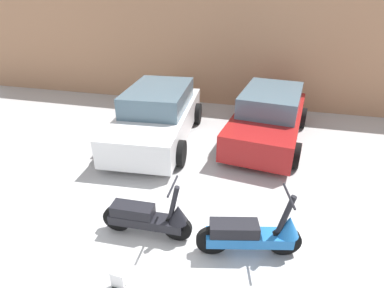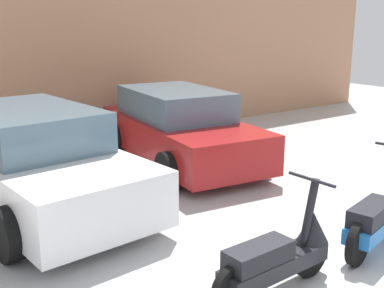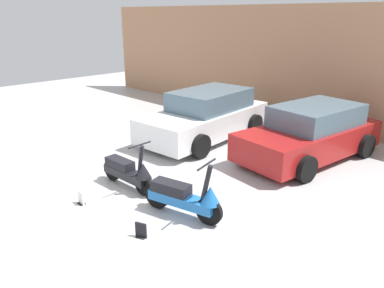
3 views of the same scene
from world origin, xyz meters
name	(u,v)px [view 3 (image 3 of 3)]	position (x,y,z in m)	size (l,w,h in m)	color
ground_plane	(106,204)	(0.00, 0.00, 0.00)	(28.00, 28.00, 0.00)	#B2B2B2
wall_back	(311,68)	(0.00, 7.46, 1.85)	(19.60, 0.12, 3.71)	tan
scooter_front_left	(129,171)	(-0.25, 0.74, 0.38)	(1.52, 0.55, 1.06)	black
scooter_front_right	(185,197)	(1.41, 0.75, 0.39)	(1.57, 0.69, 1.11)	black
car_rear_left	(206,116)	(-1.38, 4.26, 0.66)	(2.21, 4.18, 1.38)	white
car_rear_center	(310,133)	(1.49, 4.95, 0.63)	(2.26, 4.07, 1.32)	maroon
placard_near_left_scooter	(81,198)	(-0.32, -0.32, 0.11)	(0.20, 0.13, 0.26)	black
placard_near_right_scooter	(141,231)	(1.37, -0.20, 0.11)	(0.20, 0.17, 0.26)	black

